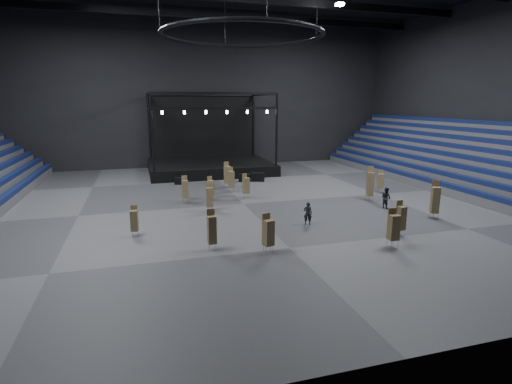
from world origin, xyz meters
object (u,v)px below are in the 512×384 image
object	(u,v)px
flight_case_left	(180,181)
chair_stack_7	(227,174)
chair_stack_3	(370,183)
chair_stack_4	(212,229)
chair_stack_6	(134,220)
chair_stack_2	(246,185)
flight_case_mid	(245,178)
chair_stack_5	(401,217)
chair_stack_13	(210,197)
chair_stack_10	(185,189)
flight_case_right	(258,177)
chair_stack_11	(211,188)
chair_stack_9	(393,227)
chair_stack_12	(268,232)
chair_stack_8	(231,179)
man_center	(308,213)
crew_member	(386,198)
chair_stack_1	(381,181)
chair_stack_0	(435,199)
stage	(209,159)

from	to	relation	value
flight_case_left	chair_stack_7	size ratio (longest dim) A/B	0.42
chair_stack_3	chair_stack_4	distance (m)	16.60
chair_stack_6	chair_stack_2	bearing A→B (deg)	49.16
flight_case_mid	chair_stack_3	world-z (taller)	chair_stack_3
chair_stack_5	chair_stack_6	xyz separation A→B (m)	(-15.85, 4.50, -0.14)
chair_stack_3	chair_stack_13	size ratio (longest dim) A/B	1.31
chair_stack_4	chair_stack_10	world-z (taller)	chair_stack_4
flight_case_right	chair_stack_5	bearing A→B (deg)	-79.54
chair_stack_11	chair_stack_3	bearing A→B (deg)	-32.80
chair_stack_5	chair_stack_9	size ratio (longest dim) A/B	0.99
chair_stack_10	chair_stack_11	world-z (taller)	chair_stack_10
chair_stack_7	chair_stack_9	size ratio (longest dim) A/B	1.11
chair_stack_5	chair_stack_10	xyz separation A→B (m)	(-11.87, 12.13, 0.01)
chair_stack_9	chair_stack_12	bearing A→B (deg)	173.56
chair_stack_8	chair_stack_3	bearing A→B (deg)	-37.77
chair_stack_2	chair_stack_5	distance (m)	14.03
man_center	chair_stack_4	bearing A→B (deg)	43.42
chair_stack_7	crew_member	xyz separation A→B (m)	(10.24, -11.03, -0.49)
chair_stack_8	chair_stack_12	bearing A→B (deg)	-100.68
chair_stack_9	man_center	distance (m)	6.10
chair_stack_5	chair_stack_1	bearing A→B (deg)	54.64
chair_stack_0	chair_stack_5	xyz separation A→B (m)	(-4.62, -2.51, -0.24)
flight_case_left	chair_stack_3	xyz separation A→B (m)	(14.64, -11.38, 1.13)
chair_stack_8	chair_stack_10	world-z (taller)	chair_stack_8
stage	flight_case_right	size ratio (longest dim) A/B	10.31
flight_case_mid	chair_stack_13	distance (m)	11.98
chair_stack_4	chair_stack_2	bearing A→B (deg)	62.48
flight_case_left	chair_stack_2	world-z (taller)	chair_stack_2
flight_case_mid	chair_stack_12	world-z (taller)	chair_stack_12
chair_stack_3	chair_stack_10	bearing A→B (deg)	-176.10
chair_stack_1	chair_stack_12	bearing A→B (deg)	-122.64
flight_case_left	crew_member	xyz separation A→B (m)	(14.53, -13.89, 0.48)
flight_case_mid	chair_stack_13	size ratio (longest dim) A/B	0.54
chair_stack_10	chair_stack_13	distance (m)	3.66
chair_stack_0	chair_stack_8	bearing A→B (deg)	156.32
flight_case_right	chair_stack_11	distance (m)	9.18
chair_stack_10	man_center	bearing A→B (deg)	-52.06
flight_case_left	man_center	bearing A→B (deg)	-66.74
chair_stack_2	chair_stack_10	size ratio (longest dim) A/B	0.94
chair_stack_0	chair_stack_5	bearing A→B (deg)	-128.69
chair_stack_9	chair_stack_11	bearing A→B (deg)	123.06
flight_case_left	chair_stack_13	xyz separation A→B (m)	(1.12, -11.08, 0.84)
chair_stack_6	chair_stack_9	xyz separation A→B (m)	(14.19, -6.11, 0.18)
chair_stack_5	chair_stack_9	xyz separation A→B (m)	(-1.66, -1.62, 0.04)
chair_stack_4	flight_case_right	bearing A→B (deg)	62.18
chair_stack_10	chair_stack_13	xyz separation A→B (m)	(1.45, -3.36, 0.00)
flight_case_right	chair_stack_5	world-z (taller)	chair_stack_5
chair_stack_1	chair_stack_10	size ratio (longest dim) A/B	0.92
chair_stack_0	chair_stack_7	xyz separation A→B (m)	(-11.87, 14.47, -0.10)
stage	man_center	size ratio (longest dim) A/B	8.87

